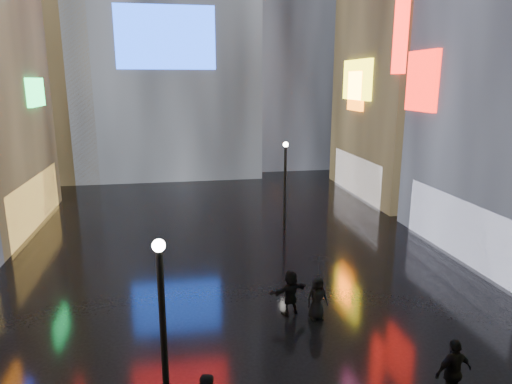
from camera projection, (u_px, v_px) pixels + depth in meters
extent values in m
plane|color=black|center=(229.00, 249.00, 24.01)|extent=(140.00, 140.00, 0.00)
cube|color=#FFC659|center=(35.00, 202.00, 27.50)|extent=(0.20, 10.00, 3.00)
cube|color=#1AF15F|center=(35.00, 92.00, 27.76)|extent=(0.25, 3.00, 1.71)
cube|color=white|center=(458.00, 227.00, 22.67)|extent=(0.20, 9.00, 3.00)
cube|color=#FF160C|center=(422.00, 81.00, 24.89)|extent=(0.25, 2.99, 3.26)
cube|color=black|center=(430.00, 4.00, 32.96)|extent=(10.00, 12.00, 28.00)
cube|color=white|center=(357.00, 175.00, 35.10)|extent=(0.20, 9.00, 3.00)
cube|color=yellow|center=(357.00, 80.00, 33.67)|extent=(0.25, 4.92, 2.91)
cube|color=orange|center=(356.00, 91.00, 33.97)|extent=(0.25, 2.63, 2.87)
cube|color=#194CFF|center=(166.00, 37.00, 36.81)|extent=(8.00, 0.20, 5.00)
cube|color=black|center=(37.00, 29.00, 39.57)|extent=(10.00, 10.00, 26.00)
cylinder|color=black|center=(164.00, 348.00, 10.71)|extent=(0.16, 0.16, 5.00)
sphere|color=white|center=(159.00, 246.00, 10.10)|extent=(0.30, 0.30, 0.30)
cylinder|color=black|center=(285.00, 188.00, 26.68)|extent=(0.16, 0.16, 5.00)
sphere|color=white|center=(286.00, 144.00, 26.08)|extent=(0.30, 0.30, 0.30)
imported|color=black|center=(453.00, 372.00, 12.30)|extent=(1.18, 0.62, 1.92)
imported|color=black|center=(317.00, 298.00, 16.78)|extent=(0.87, 0.62, 1.66)
imported|color=black|center=(290.00, 293.00, 17.11)|extent=(1.69, 0.97, 1.73)
imported|color=black|center=(318.00, 266.00, 16.48)|extent=(1.28, 1.27, 0.83)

